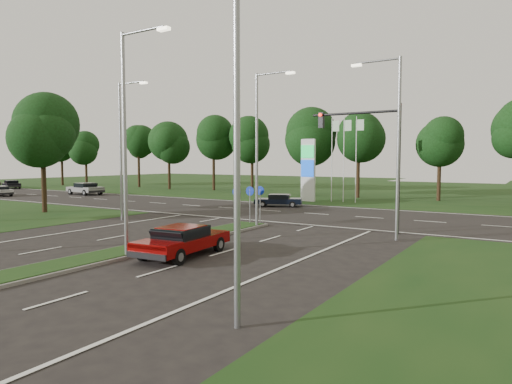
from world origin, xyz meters
The scene contains 17 objects.
verge_far centered at (0.00, 55.00, 0.00)m, with size 160.00×50.00×0.02m, color #163411.
cross_road centered at (0.00, 24.00, 0.00)m, with size 160.00×12.00×0.02m, color black.
median_kerb centered at (0.00, 4.00, 0.06)m, with size 2.00×26.00×0.12m, color slate.
streetlight_median_near centered at (1.00, 6.00, 5.08)m, with size 2.53×0.22×9.00m.
streetlight_median_far centered at (1.00, 16.00, 5.08)m, with size 2.53×0.22×9.00m.
streetlight_left_far centered at (-8.30, 14.00, 5.08)m, with size 2.53×0.22×9.00m.
streetlight_right_far centered at (8.80, 16.00, 5.08)m, with size 2.53×0.22×9.00m.
streetlight_right_near centered at (8.80, 2.00, 5.08)m, with size 2.53×0.22×9.00m.
traffic_signal centered at (7.19, 18.00, 4.65)m, with size 5.10×0.42×7.00m.
median_signs centered at (0.00, 16.40, 1.71)m, with size 1.16×1.76×2.38m.
gas_pylon centered at (-3.79, 33.05, 3.20)m, with size 5.80×1.26×8.00m.
tree_left_far centered at (-17.90, 13.93, 6.11)m, with size 5.20×5.20×8.86m.
treeline_far centered at (0.10, 39.93, 6.83)m, with size 6.00×6.00×9.90m.
red_sedan centered at (2.49, 7.48, 0.67)m, with size 2.30×4.73×1.26m.
navy_sedan centered at (-3.94, 27.09, 0.58)m, with size 4.25×3.06×1.08m.
far_car_a centered at (-29.36, 27.08, 0.74)m, with size 5.03×2.64×1.39m.
far_car_c centered at (-47.82, 28.99, 0.63)m, with size 4.41×2.99×1.17m.
Camera 1 is at (15.00, -6.73, 3.98)m, focal length 32.00 mm.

